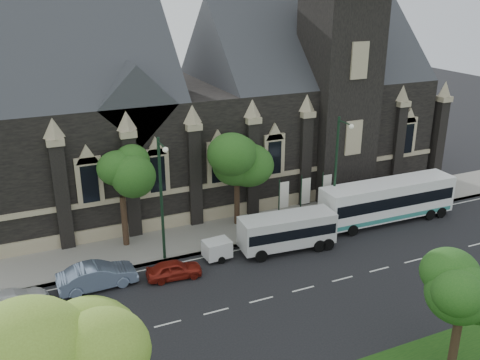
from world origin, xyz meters
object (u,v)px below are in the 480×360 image
tree_walk_right (238,155)px  banner_flag_center (304,194)px  tree_walk_left (123,172)px  car_far_red (174,269)px  banner_flag_right (325,190)px  box_trailer (217,249)px  car_far_white (12,300)px  banner_flag_left (282,198)px  sedan (97,276)px  street_lamp_mid (162,194)px  shuttle_bus (287,230)px  tour_coach (388,200)px  tree_park_east (464,288)px  street_lamp_near (337,166)px  tree_park_near (72,350)px

tree_walk_right → banner_flag_center: bearing=-18.6°
tree_walk_left → car_far_red: tree_walk_left is taller
banner_flag_center → banner_flag_right: bearing=0.0°
box_trailer → car_far_white: size_ratio=0.64×
banner_flag_left → sedan: bearing=-167.4°
street_lamp_mid → shuttle_bus: size_ratio=1.25×
tree_walk_right → tour_coach: size_ratio=0.66×
banner_flag_center → tree_walk_right: bearing=161.4°
banner_flag_center → banner_flag_right: (2.00, 0.00, 0.00)m
tree_park_east → street_lamp_near: street_lamp_near is taller
tree_walk_right → box_trailer: (-3.78, -4.83, -5.00)m
car_far_white → tree_walk_right: bearing=-77.6°
tree_walk_right → tree_walk_left: 9.01m
tree_walk_right → sedan: size_ratio=1.57×
banner_flag_center → banner_flag_right: same height
banner_flag_center → car_far_white: size_ratio=0.94×
tree_walk_left → car_far_red: size_ratio=2.08×
banner_flag_right → sedan: bearing=-170.0°
tree_park_near → box_trailer: tree_park_near is taller
street_lamp_near → sedan: street_lamp_near is taller
tree_park_near → street_lamp_near: (21.77, 15.86, -1.30)m
street_lamp_mid → sedan: bearing=-163.3°
car_far_red → sedan: bearing=84.6°
street_lamp_near → car_far_white: size_ratio=2.11×
street_lamp_mid → banner_flag_right: street_lamp_mid is taller
street_lamp_mid → box_trailer: size_ratio=3.31×
banner_flag_right → shuttle_bus: size_ratio=0.56×
box_trailer → banner_flag_center: bearing=15.9°
street_lamp_near → tour_coach: bearing=-11.4°
tree_park_near → tour_coach: tree_park_near is taller
street_lamp_mid → box_trailer: (3.43, -1.21, -4.30)m
banner_flag_center → car_far_white: bearing=-170.4°
box_trailer → car_far_red: bearing=-165.0°
banner_flag_right → sedan: (-19.21, -3.39, -1.56)m
tour_coach → car_far_white: bearing=-176.8°
banner_flag_right → box_trailer: 11.40m
street_lamp_near → tour_coach: 5.63m
street_lamp_mid → tour_coach: street_lamp_mid is taller
tree_park_near → street_lamp_near: bearing=36.1°
street_lamp_near → banner_flag_center: size_ratio=2.25×
car_far_red → banner_flag_right: bearing=-68.1°
banner_flag_left → box_trailer: 7.69m
street_lamp_mid → banner_flag_center: (12.29, 1.91, -2.73)m
street_lamp_near → shuttle_bus: (-5.34, -1.92, -3.54)m
street_lamp_mid → car_far_red: (-0.11, -2.39, -4.49)m
banner_flag_right → box_trailer: (-10.86, -3.11, -1.57)m
tree_park_near → tour_coach: size_ratio=0.73×
tree_walk_left → street_lamp_near: (15.80, -3.61, -0.62)m
tree_park_near → tree_walk_right: bearing=52.4°
tree_park_near → banner_flag_right: 28.61m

